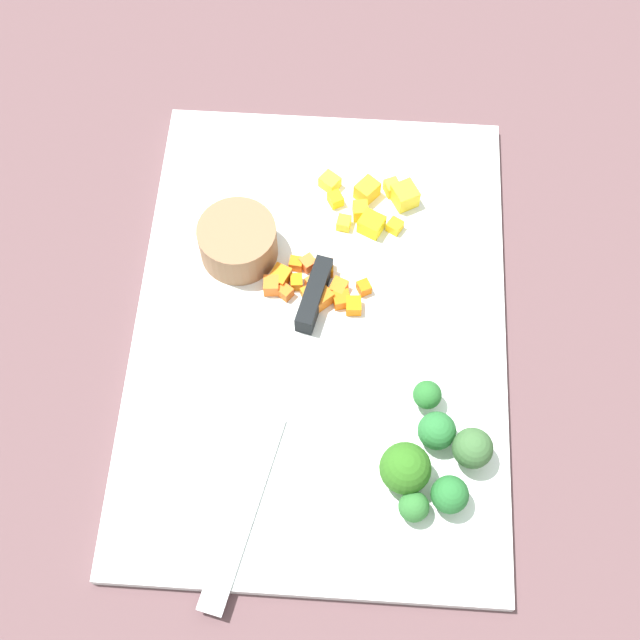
{
  "coord_description": "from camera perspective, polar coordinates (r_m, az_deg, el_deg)",
  "views": [
    {
      "loc": [
        0.36,
        0.02,
        0.74
      ],
      "look_at": [
        0.0,
        0.0,
        0.02
      ],
      "focal_mm": 49.56,
      "sensor_mm": 36.0,
      "label": 1
    }
  ],
  "objects": [
    {
      "name": "pepper_dice_8",
      "position": [
        0.85,
        3.34,
        6.19
      ],
      "size": [
        0.03,
        0.03,
        0.02
      ],
      "primitive_type": "cube",
      "rotation": [
        0.0,
        0.0,
        1.11
      ],
      "color": "yellow",
      "rests_on": "cutting_board"
    },
    {
      "name": "carrot_dice_8",
      "position": [
        0.82,
        2.85,
        2.11
      ],
      "size": [
        0.02,
        0.02,
        0.01
      ],
      "primitive_type": "cube",
      "rotation": [
        0.0,
        0.0,
        2.04
      ],
      "color": "orange",
      "rests_on": "cutting_board"
    },
    {
      "name": "broccoli_floret_5",
      "position": [
        0.75,
        7.55,
        -7.11
      ],
      "size": [
        0.03,
        0.03,
        0.04
      ],
      "color": "#80AD56",
      "rests_on": "cutting_board"
    },
    {
      "name": "pepper_dice_7",
      "position": [
        0.86,
        4.85,
        6.06
      ],
      "size": [
        0.02,
        0.02,
        0.01
      ],
      "primitive_type": "cube",
      "rotation": [
        0.0,
        0.0,
        1.03
      ],
      "color": "yellow",
      "rests_on": "cutting_board"
    },
    {
      "name": "carrot_dice_0",
      "position": [
        0.82,
        -3.17,
        2.23
      ],
      "size": [
        0.02,
        0.02,
        0.02
      ],
      "primitive_type": "cube",
      "rotation": [
        0.0,
        0.0,
        1.64
      ],
      "color": "orange",
      "rests_on": "cutting_board"
    },
    {
      "name": "pepper_dice_4",
      "position": [
        0.86,
        2.62,
        7.06
      ],
      "size": [
        0.02,
        0.02,
        0.02
      ],
      "primitive_type": "cube",
      "rotation": [
        0.0,
        0.0,
        0.14
      ],
      "color": "yellow",
      "rests_on": "cutting_board"
    },
    {
      "name": "pepper_dice_2",
      "position": [
        0.88,
        4.67,
        8.53
      ],
      "size": [
        0.02,
        0.02,
        0.01
      ],
      "primitive_type": "cube",
      "rotation": [
        0.0,
        0.0,
        1.99
      ],
      "color": "yellow",
      "rests_on": "cutting_board"
    },
    {
      "name": "carrot_dice_4",
      "position": [
        0.81,
        2.18,
        0.92
      ],
      "size": [
        0.02,
        0.01,
        0.01
      ],
      "primitive_type": "cube",
      "rotation": [
        0.0,
        0.0,
        0.06
      ],
      "color": "orange",
      "rests_on": "cutting_board"
    },
    {
      "name": "carrot_dice_9",
      "position": [
        0.82,
        -0.69,
        1.68
      ],
      "size": [
        0.02,
        0.02,
        0.01
      ],
      "primitive_type": "cube",
      "rotation": [
        0.0,
        0.0,
        0.56
      ],
      "color": "orange",
      "rests_on": "cutting_board"
    },
    {
      "name": "carrot_dice_13",
      "position": [
        0.83,
        0.27,
        3.36
      ],
      "size": [
        0.02,
        0.02,
        0.01
      ],
      "primitive_type": "cube",
      "rotation": [
        0.0,
        0.0,
        0.11
      ],
      "color": "orange",
      "rests_on": "cutting_board"
    },
    {
      "name": "broccoli_floret_2",
      "position": [
        0.74,
        6.07,
        -11.91
      ],
      "size": [
        0.03,
        0.03,
        0.03
      ],
      "color": "#88B46B",
      "rests_on": "cutting_board"
    },
    {
      "name": "carrot_dice_1",
      "position": [
        0.81,
        1.41,
        1.33
      ],
      "size": [
        0.02,
        0.02,
        0.01
      ],
      "primitive_type": "cube",
      "rotation": [
        0.0,
        0.0,
        0.27
      ],
      "color": "orange",
      "rests_on": "cutting_board"
    },
    {
      "name": "carrot_dice_2",
      "position": [
        0.83,
        -0.77,
        3.69
      ],
      "size": [
        0.02,
        0.02,
        0.01
      ],
      "primitive_type": "cube",
      "rotation": [
        0.0,
        0.0,
        0.69
      ],
      "color": "orange",
      "rests_on": "cutting_board"
    },
    {
      "name": "pepper_dice_1",
      "position": [
        0.88,
        0.96,
        8.88
      ],
      "size": [
        0.02,
        0.02,
        0.01
      ],
      "primitive_type": "cube",
      "rotation": [
        0.0,
        0.0,
        0.93
      ],
      "color": "yellow",
      "rests_on": "cutting_board"
    },
    {
      "name": "pepper_dice_0",
      "position": [
        0.86,
        1.55,
        6.28
      ],
      "size": [
        0.02,
        0.01,
        0.01
      ],
      "primitive_type": "cube",
      "rotation": [
        0.0,
        0.0,
        2.98
      ],
      "color": "yellow",
      "rests_on": "cutting_board"
    },
    {
      "name": "carrot_dice_5",
      "position": [
        0.82,
        -1.52,
        2.47
      ],
      "size": [
        0.01,
        0.01,
        0.01
      ],
      "primitive_type": "cube",
      "rotation": [
        0.0,
        0.0,
        1.69
      ],
      "color": "orange",
      "rests_on": "cutting_board"
    },
    {
      "name": "broccoli_floret_4",
      "position": [
        0.75,
        9.82,
        -8.18
      ],
      "size": [
        0.03,
        0.03,
        0.04
      ],
      "color": "#8AB264",
      "rests_on": "cutting_board"
    },
    {
      "name": "carrot_dice_3",
      "position": [
        0.82,
        -2.26,
        1.82
      ],
      "size": [
        0.02,
        0.02,
        0.01
      ],
      "primitive_type": "cube",
      "rotation": [
        0.0,
        0.0,
        0.93
      ],
      "color": "orange",
      "rests_on": "cutting_board"
    },
    {
      "name": "broccoli_floret_3",
      "position": [
        0.74,
        5.52,
        -9.52
      ],
      "size": [
        0.04,
        0.04,
        0.05
      ],
      "color": "#84AB6C",
      "rests_on": "cutting_board"
    },
    {
      "name": "broccoli_floret_1",
      "position": [
        0.74,
        8.37,
        -11.11
      ],
      "size": [
        0.03,
        0.03,
        0.04
      ],
      "color": "#82B857",
      "rests_on": "cutting_board"
    },
    {
      "name": "cutting_board",
      "position": [
        0.81,
        0.0,
        -0.5
      ],
      "size": [
        0.48,
        0.34,
        0.01
      ],
      "primitive_type": "cube",
      "color": "white",
      "rests_on": "ground_plane"
    },
    {
      "name": "carrot_dice_10",
      "position": [
        0.82,
        -2.59,
        2.8
      ],
      "size": [
        0.02,
        0.02,
        0.02
      ],
      "primitive_type": "cube",
      "rotation": [
        0.0,
        0.0,
        2.74
      ],
      "color": "orange",
      "rests_on": "cutting_board"
    },
    {
      "name": "pepper_dice_3",
      "position": [
        0.87,
        3.06,
        8.35
      ],
      "size": [
        0.03,
        0.03,
        0.02
      ],
      "primitive_type": "cube",
      "rotation": [
        0.0,
        0.0,
        0.88
      ],
      "color": "yellow",
      "rests_on": "cutting_board"
    },
    {
      "name": "pepper_dice_5",
      "position": [
        0.87,
        5.5,
        8.0
      ],
      "size": [
        0.03,
        0.03,
        0.02
      ],
      "primitive_type": "cube",
      "rotation": [
        0.0,
        0.0,
        2.08
      ],
      "color": "yellow",
      "rests_on": "cutting_board"
    },
    {
      "name": "broccoli_floret_0",
      "position": [
        0.77,
        6.93,
        -4.84
      ],
      "size": [
        0.03,
        0.03,
        0.03
      ],
      "color": "#81B162",
      "rests_on": "cutting_board"
    },
    {
      "name": "carrot_dice_6",
      "position": [
        0.82,
        1.2,
        2.09
      ],
      "size": [
        0.02,
        0.02,
        0.01
      ],
      "primitive_type": "cube",
      "rotation": [
        0.0,
        0.0,
        1.18
      ],
      "color": "orange",
      "rests_on": "cutting_board"
    },
    {
      "name": "prep_bowl",
      "position": [
        0.83,
        -5.33,
        5.08
      ],
      "size": [
        0.07,
        0.07,
        0.04
      ],
      "primitive_type": "cylinder",
      "color": "#8F6645",
      "rests_on": "cutting_board"
    },
    {
      "name": "ground_plane",
      "position": [
        0.82,
        0.0,
        -0.69
      ],
      "size": [
        4.0,
        4.0,
        0.0
      ],
      "primitive_type": "plane",
      "color": "brown"
    },
    {
      "name": "carrot_dice_7",
      "position": [
        0.81,
        0.32,
        1.39
      ],
      "size": [
        0.02,
        0.02,
        0.02
      ],
      "primitive_type": "cube",
      "rotation": [
        0.0,
        0.0,
        2.32
      ],
      "color": "orange",
      "rests_on": "cutting_board"
    },
    {
      "name": "pepper_dice_6",
      "position": [
        0.87,
        1.0,
        7.79
      ],
      "size": [
        0.02,
        0.02,
        0.01
      ],
      "primitive_type": "cube",
      "rotation": [
        0.0,
        0.0,
        2.07
      ],
      "color": "yellow",
      "rests_on": "cutting_board"
    },
    {
      "name": "carrot_dice_11",
      "position": [
        0.82,
        -0.33,
        2.39
      ],
      "size": [
        0.02,
        0.02,
        0.01
      ],
      "primitive_type": "cube",
      "rotation": [
        0.0,
        0.0,
        0.65
      ],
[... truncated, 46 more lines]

